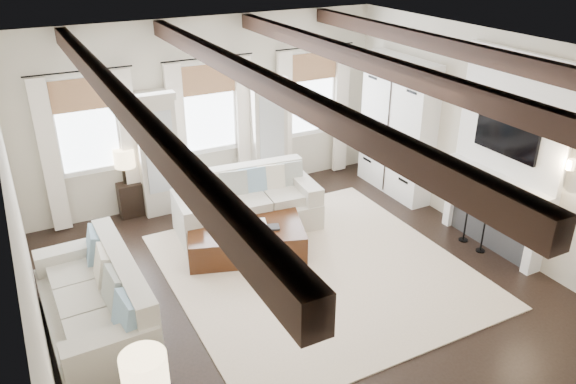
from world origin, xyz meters
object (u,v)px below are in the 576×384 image
sofa_back (246,205)px  ottoman (246,239)px  side_table_back (130,198)px  sofa_left (100,306)px

sofa_back → ottoman: 0.82m
ottoman → side_table_back: size_ratio=2.90×
sofa_back → ottoman: size_ratio=1.38×
sofa_back → ottoman: bearing=-114.6°
sofa_back → sofa_left: bearing=-148.0°
sofa_back → ottoman: sofa_back is taller
side_table_back → sofa_back: bearing=-40.8°
sofa_back → side_table_back: bearing=139.2°
sofa_back → sofa_left: sofa_left is taller
sofa_left → ottoman: (2.31, 0.92, -0.17)m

